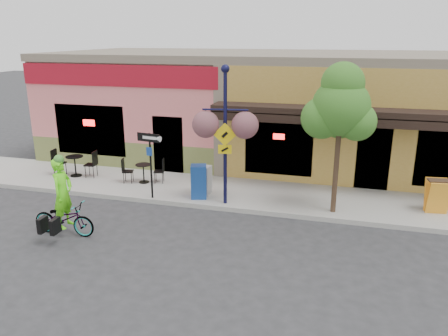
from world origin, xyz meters
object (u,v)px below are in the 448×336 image
(newspaper_box_grey, at_px, (204,180))
(one_way_sign, at_px, (151,166))
(bicycle, at_px, (64,219))
(street_tree, at_px, (338,139))
(cyclist_rider, at_px, (64,202))
(lamp_post, at_px, (225,137))
(newspaper_box_blue, at_px, (199,182))
(building, at_px, (266,105))

(newspaper_box_grey, bearing_deg, one_way_sign, -145.96)
(bicycle, height_order, street_tree, street_tree)
(cyclist_rider, distance_m, lamp_post, 4.92)
(lamp_post, relative_size, one_way_sign, 1.99)
(bicycle, bearing_deg, newspaper_box_blue, -41.80)
(building, height_order, newspaper_box_grey, building)
(newspaper_box_blue, bearing_deg, bicycle, -147.19)
(bicycle, distance_m, lamp_post, 5.11)
(lamp_post, relative_size, newspaper_box_blue, 3.90)
(lamp_post, distance_m, one_way_sign, 2.63)
(lamp_post, distance_m, newspaper_box_blue, 1.86)
(bicycle, height_order, one_way_sign, one_way_sign)
(lamp_post, xyz_separation_m, street_tree, (3.29, 0.18, 0.08))
(lamp_post, xyz_separation_m, newspaper_box_grey, (-0.90, 0.59, -1.65))
(bicycle, bearing_deg, cyclist_rider, -91.48)
(building, height_order, lamp_post, building)
(building, height_order, newspaper_box_blue, building)
(newspaper_box_grey, bearing_deg, building, 87.98)
(bicycle, distance_m, cyclist_rider, 0.49)
(building, xyz_separation_m, street_tree, (3.23, -6.49, 0.12))
(building, relative_size, street_tree, 4.10)
(cyclist_rider, bearing_deg, newspaper_box_blue, -41.28)
(cyclist_rider, distance_m, newspaper_box_grey, 4.55)
(cyclist_rider, distance_m, street_tree, 7.77)
(cyclist_rider, height_order, lamp_post, lamp_post)
(one_way_sign, distance_m, street_tree, 5.81)
(lamp_post, bearing_deg, newspaper_box_blue, 157.10)
(bicycle, height_order, newspaper_box_grey, newspaper_box_grey)
(one_way_sign, bearing_deg, newspaper_box_blue, 25.27)
(building, xyz_separation_m, newspaper_box_blue, (-1.00, -6.44, -1.55))
(cyclist_rider, distance_m, newspaper_box_blue, 4.23)
(lamp_post, height_order, one_way_sign, lamp_post)
(building, distance_m, lamp_post, 6.67)
(building, distance_m, bicycle, 10.55)
(bicycle, xyz_separation_m, lamp_post, (3.70, 3.02, 1.82))
(street_tree, bearing_deg, building, 116.47)
(one_way_sign, bearing_deg, building, 79.89)
(cyclist_rider, xyz_separation_m, newspaper_box_grey, (2.75, 3.61, -0.32))
(newspaper_box_grey, bearing_deg, cyclist_rider, -120.41)
(one_way_sign, height_order, newspaper_box_grey, one_way_sign)
(building, distance_m, cyclist_rider, 10.46)
(newspaper_box_blue, height_order, street_tree, street_tree)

